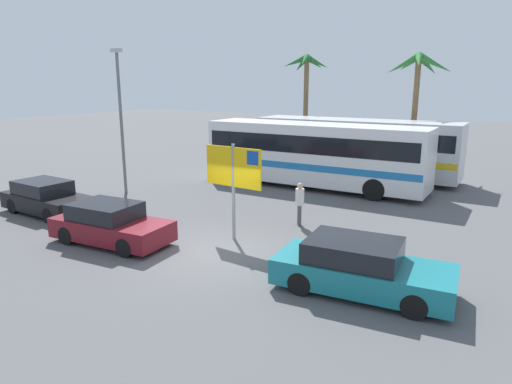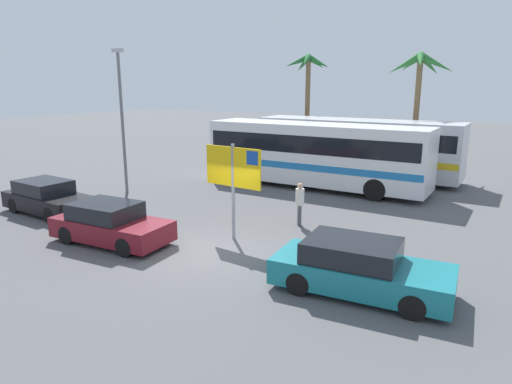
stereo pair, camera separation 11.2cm
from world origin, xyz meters
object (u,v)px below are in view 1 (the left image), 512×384
at_px(bus_front_coach, 314,152).
at_px(pedestrian_near_sign, 300,201).
at_px(bus_rear_coach, 355,145).
at_px(car_black, 46,198).
at_px(car_teal, 360,268).
at_px(ferry_sign, 234,171).
at_px(car_maroon, 110,224).

xyz_separation_m(bus_front_coach, pedestrian_near_sign, (2.15, -6.13, -0.85)).
height_order(bus_rear_coach, car_black, bus_rear_coach).
bearing_deg(pedestrian_near_sign, bus_front_coach, 77.30).
bearing_deg(car_teal, car_black, 173.30).
bearing_deg(ferry_sign, pedestrian_near_sign, 69.15).
xyz_separation_m(bus_front_coach, car_teal, (5.80, -10.32, -1.15)).
relative_size(bus_rear_coach, ferry_sign, 3.47).
bearing_deg(car_maroon, bus_rear_coach, 73.50).
bearing_deg(car_teal, pedestrian_near_sign, 126.16).
bearing_deg(car_black, bus_rear_coach, 61.51).
relative_size(bus_front_coach, pedestrian_near_sign, 6.98).
bearing_deg(car_black, car_maroon, -10.15).
bearing_deg(ferry_sign, car_teal, -14.83).
relative_size(car_black, car_maroon, 0.99).
bearing_deg(bus_rear_coach, car_black, -120.88).
distance_m(bus_rear_coach, pedestrian_near_sign, 9.83).
xyz_separation_m(car_maroon, pedestrian_near_sign, (4.46, 4.88, 0.30)).
bearing_deg(pedestrian_near_sign, car_teal, -80.93).
bearing_deg(car_teal, bus_rear_coach, 104.65).
height_order(bus_rear_coach, car_maroon, bus_rear_coach).
xyz_separation_m(ferry_sign, car_teal, (4.84, -1.70, -1.69)).
bearing_deg(bus_rear_coach, pedestrian_near_sign, -82.44).
xyz_separation_m(bus_rear_coach, ferry_sign, (0.11, -12.20, 0.54)).
distance_m(bus_front_coach, pedestrian_near_sign, 6.55).
xyz_separation_m(ferry_sign, car_black, (-8.18, -1.30, -1.69)).
height_order(bus_rear_coach, car_teal, bus_rear_coach).
relative_size(bus_rear_coach, car_black, 2.74).
distance_m(bus_rear_coach, ferry_sign, 12.21).
distance_m(car_black, pedestrian_near_sign, 10.10).
distance_m(ferry_sign, car_black, 8.45).
xyz_separation_m(car_black, pedestrian_near_sign, (9.36, 3.79, 0.30)).
distance_m(car_teal, pedestrian_near_sign, 5.57).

